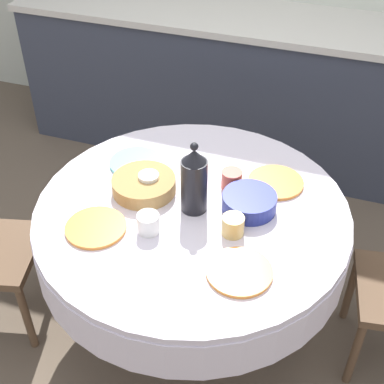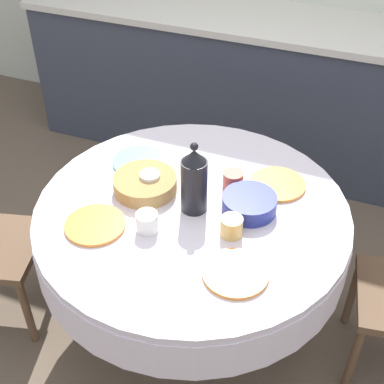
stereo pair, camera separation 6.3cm
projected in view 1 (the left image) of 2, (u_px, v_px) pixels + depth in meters
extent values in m
plane|color=brown|center=(192.00, 323.00, 2.57)|extent=(12.00, 12.00, 0.00)
cube|color=#383D4C|center=(270.00, 94.00, 3.41)|extent=(3.20, 0.60, 0.91)
cube|color=beige|center=(278.00, 22.00, 3.11)|extent=(3.24, 0.64, 0.04)
cylinder|color=brown|center=(192.00, 321.00, 2.56)|extent=(0.44, 0.44, 0.04)
cylinder|color=brown|center=(192.00, 284.00, 2.40)|extent=(0.11, 0.11, 0.48)
cylinder|color=silver|center=(192.00, 230.00, 2.19)|extent=(1.26, 1.26, 0.18)
cylinder|color=silver|center=(192.00, 211.00, 2.12)|extent=(1.25, 1.25, 0.03)
cylinder|color=brown|center=(355.00, 353.00, 2.22)|extent=(0.04, 0.04, 0.39)
cylinder|color=brown|center=(350.00, 289.00, 2.49)|extent=(0.04, 0.04, 0.39)
cylinder|color=brown|center=(50.00, 260.00, 2.63)|extent=(0.04, 0.04, 0.39)
cylinder|color=brown|center=(27.00, 318.00, 2.36)|extent=(0.04, 0.04, 0.39)
cylinder|color=orange|center=(96.00, 227.00, 2.01)|extent=(0.23, 0.23, 0.01)
cylinder|color=white|center=(148.00, 223.00, 1.98)|extent=(0.08, 0.08, 0.08)
cylinder|color=orange|center=(239.00, 272.00, 1.84)|extent=(0.23, 0.23, 0.01)
cylinder|color=#DBB766|center=(233.00, 225.00, 1.97)|extent=(0.08, 0.08, 0.08)
cylinder|color=#60BCB7|center=(136.00, 163.00, 2.34)|extent=(0.23, 0.23, 0.01)
cylinder|color=white|center=(149.00, 182.00, 2.18)|extent=(0.08, 0.08, 0.08)
cylinder|color=orange|center=(276.00, 182.00, 2.23)|extent=(0.23, 0.23, 0.01)
cylinder|color=#CC4C3D|center=(232.00, 179.00, 2.19)|extent=(0.08, 0.08, 0.08)
cylinder|color=black|center=(194.00, 185.00, 2.04)|extent=(0.10, 0.10, 0.23)
cone|color=black|center=(195.00, 155.00, 1.96)|extent=(0.09, 0.09, 0.05)
sphere|color=black|center=(195.00, 146.00, 1.93)|extent=(0.03, 0.03, 0.03)
cylinder|color=#AD844C|center=(144.00, 185.00, 2.18)|extent=(0.26, 0.26, 0.06)
cylinder|color=navy|center=(249.00, 202.00, 2.09)|extent=(0.21, 0.21, 0.07)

